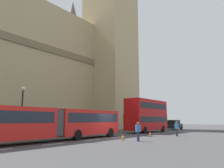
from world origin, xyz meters
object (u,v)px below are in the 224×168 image
(street_lamp, at_px, (22,108))
(double_decker_bus, at_px, (147,114))
(sedan_lead, at_px, (174,125))
(traffic_cone_middle, at_px, (150,134))
(pedestrian_near_cones, at_px, (138,131))
(pedestrian_by_kerb, at_px, (177,128))
(articulated_bus, at_px, (52,122))
(traffic_cone_west, at_px, (123,137))

(street_lamp, bearing_deg, double_decker_bus, -13.71)
(sedan_lead, bearing_deg, double_decker_bus, -179.02)
(double_decker_bus, bearing_deg, traffic_cone_middle, -150.56)
(sedan_lead, relative_size, pedestrian_near_cones, 2.60)
(traffic_cone_middle, xyz_separation_m, pedestrian_by_kerb, (2.41, -2.27, 0.63))
(traffic_cone_middle, xyz_separation_m, pedestrian_near_cones, (-6.08, -1.93, 0.63))
(articulated_bus, height_order, street_lamp, street_lamp)
(articulated_bus, distance_m, street_lamp, 4.70)
(street_lamp, bearing_deg, sedan_lead, -8.20)
(sedan_lead, height_order, pedestrian_by_kerb, sedan_lead)
(traffic_cone_west, relative_size, pedestrian_by_kerb, 0.34)
(pedestrian_by_kerb, bearing_deg, pedestrian_near_cones, 177.73)
(pedestrian_near_cones, bearing_deg, pedestrian_by_kerb, -2.27)
(double_decker_bus, distance_m, street_lamp, 19.01)
(articulated_bus, xyz_separation_m, pedestrian_near_cones, (4.55, -6.24, -0.83))
(street_lamp, xyz_separation_m, pedestrian_near_cones, (4.75, -10.75, -2.14))
(traffic_cone_west, relative_size, street_lamp, 0.11)
(traffic_cone_middle, bearing_deg, pedestrian_by_kerb, -43.27)
(articulated_bus, relative_size, traffic_cone_middle, 30.07)
(sedan_lead, relative_size, traffic_cone_middle, 7.59)
(double_decker_bus, xyz_separation_m, street_lamp, (-18.47, 4.50, 0.35))
(traffic_cone_middle, bearing_deg, pedestrian_near_cones, -162.37)
(double_decker_bus, bearing_deg, traffic_cone_west, -161.89)
(pedestrian_near_cones, xyz_separation_m, pedestrian_by_kerb, (8.49, -0.34, 0.00))
(double_decker_bus, height_order, sedan_lead, double_decker_bus)
(pedestrian_near_cones, bearing_deg, double_decker_bus, 24.47)
(pedestrian_near_cones, relative_size, pedestrian_by_kerb, 1.00)
(traffic_cone_west, xyz_separation_m, traffic_cone_middle, (5.75, 0.07, 0.00))
(sedan_lead, distance_m, traffic_cone_west, 25.24)
(street_lamp, height_order, pedestrian_near_cones, street_lamp)
(pedestrian_near_cones, bearing_deg, articulated_bus, 126.09)
(double_decker_bus, height_order, street_lamp, street_lamp)
(street_lamp, xyz_separation_m, pedestrian_by_kerb, (13.24, -11.08, -2.14))
(traffic_cone_middle, relative_size, street_lamp, 0.11)
(articulated_bus, xyz_separation_m, street_lamp, (-0.20, 4.51, 1.31))
(articulated_bus, bearing_deg, traffic_cone_west, -41.89)
(pedestrian_by_kerb, bearing_deg, sedan_lead, 22.13)
(double_decker_bus, bearing_deg, sedan_lead, 0.98)
(double_decker_bus, relative_size, pedestrian_by_kerb, 5.64)
(sedan_lead, distance_m, pedestrian_near_cones, 25.96)
(pedestrian_near_cones, bearing_deg, traffic_cone_west, 79.95)
(articulated_bus, height_order, pedestrian_near_cones, articulated_bus)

